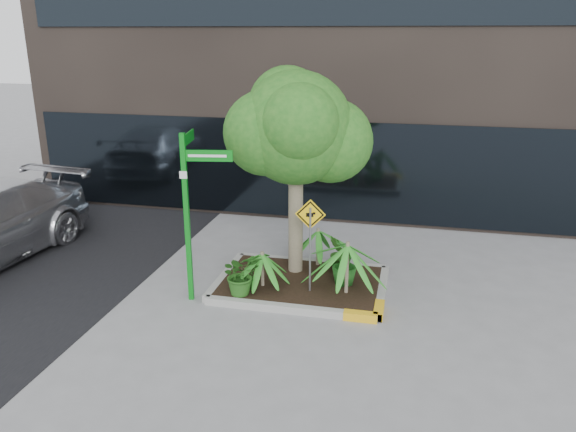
# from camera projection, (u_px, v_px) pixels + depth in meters

# --- Properties ---
(ground) EXTENTS (80.00, 80.00, 0.00)m
(ground) POSITION_uv_depth(u_px,v_px,m) (288.00, 293.00, 10.99)
(ground) COLOR gray
(ground) RESTS_ON ground
(asphalt_road) EXTENTS (7.00, 80.00, 0.01)m
(asphalt_road) POSITION_uv_depth(u_px,v_px,m) (1.00, 263.00, 12.37)
(asphalt_road) COLOR black
(asphalt_road) RESTS_ON ground
(planter) EXTENTS (3.35, 2.36, 0.15)m
(planter) POSITION_uv_depth(u_px,v_px,m) (302.00, 283.00, 11.16)
(planter) COLOR #9E9E99
(planter) RESTS_ON ground
(tree) EXTENTS (2.83, 2.51, 4.25)m
(tree) POSITION_uv_depth(u_px,v_px,m) (296.00, 128.00, 10.76)
(tree) COLOR gray
(tree) RESTS_ON ground
(palm_front) EXTENTS (1.15, 1.15, 1.28)m
(palm_front) POSITION_uv_depth(u_px,v_px,m) (348.00, 245.00, 10.37)
(palm_front) COLOR gray
(palm_front) RESTS_ON ground
(palm_left) EXTENTS (0.79, 0.79, 0.88)m
(palm_left) POSITION_uv_depth(u_px,v_px,m) (262.00, 254.00, 10.76)
(palm_left) COLOR gray
(palm_left) RESTS_ON ground
(palm_back) EXTENTS (0.93, 0.93, 1.03)m
(palm_back) POSITION_uv_depth(u_px,v_px,m) (318.00, 231.00, 11.70)
(palm_back) COLOR gray
(palm_back) RESTS_ON ground
(shrub_a) EXTENTS (1.02, 1.02, 0.80)m
(shrub_a) POSITION_uv_depth(u_px,v_px,m) (241.00, 274.00, 10.49)
(shrub_a) COLOR #235819
(shrub_a) RESTS_ON planter
(shrub_b) EXTENTS (0.68, 0.68, 0.89)m
(shrub_b) POSITION_uv_depth(u_px,v_px,m) (345.00, 263.00, 10.89)
(shrub_b) COLOR #20651E
(shrub_b) RESTS_ON planter
(shrub_c) EXTENTS (0.48, 0.48, 0.73)m
(shrub_c) POSITION_uv_depth(u_px,v_px,m) (253.00, 271.00, 10.71)
(shrub_c) COLOR #2B6C21
(shrub_c) RESTS_ON planter
(shrub_d) EXTENTS (0.50, 0.50, 0.80)m
(shrub_d) POSITION_uv_depth(u_px,v_px,m) (339.00, 253.00, 11.47)
(shrub_d) COLOR #2B611C
(shrub_d) RESTS_ON planter
(street_sign_post) EXTENTS (1.03, 0.93, 3.19)m
(street_sign_post) POSITION_uv_depth(u_px,v_px,m) (190.00, 199.00, 10.18)
(street_sign_post) COLOR #0C8419
(street_sign_post) RESTS_ON ground
(cattle_sign) EXTENTS (0.57, 0.14, 1.84)m
(cattle_sign) POSITION_uv_depth(u_px,v_px,m) (310.00, 230.00, 10.29)
(cattle_sign) COLOR slate
(cattle_sign) RESTS_ON ground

